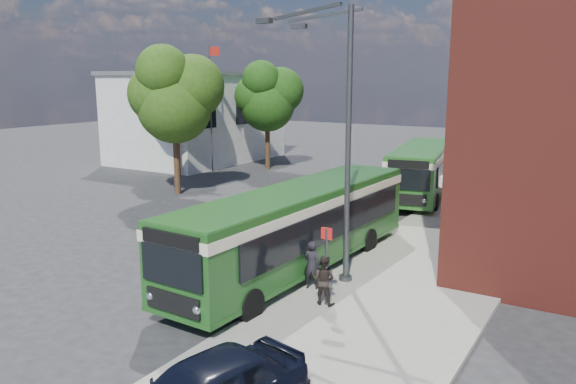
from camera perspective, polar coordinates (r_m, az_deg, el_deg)
The scene contains 14 objects.
ground at distance 23.33m, azimuth -3.67°, elevation -5.46°, with size 120.00×120.00×0.00m, color #27272A.
pavement at distance 27.74m, azimuth 18.19°, elevation -3.11°, with size 6.00×48.00×0.15m, color gray.
kerb_line at distance 28.55m, azimuth 12.23°, elevation -2.53°, with size 0.12×48.00×0.01m, color beige.
white_building at distance 47.70m, azimuth -9.19°, elevation 7.59°, with size 9.40×13.40×7.30m.
flagpole at distance 40.25m, azimuth -7.80°, elevation 8.75°, with size 0.95×0.10×9.00m.
street_lamp at distance 18.23m, azimuth 5.10°, elevation 5.13°, with size 2.96×2.38×9.00m.
bus_stop_sign at distance 16.68m, azimuth 3.91°, elevation -7.02°, with size 0.35×0.08×2.52m.
bus_front at distance 19.76m, azimuth 1.02°, elevation -3.05°, with size 3.07×12.56×3.02m.
bus_rear at distance 32.76m, azimuth 13.44°, elevation 2.47°, with size 4.24×10.19×3.02m.
pedestrian_a at distance 18.09m, azimuth 2.43°, elevation -7.39°, with size 0.58×0.38×1.59m, color black.
pedestrian_b at distance 16.93m, azimuth 3.63°, elevation -8.91°, with size 0.73×0.57×1.50m, color black.
tree_left at distance 33.48m, azimuth -11.48°, elevation 9.72°, with size 5.14×4.88×8.68m.
tree_mid at distance 39.68m, azimuth -11.38°, elevation 9.59°, with size 4.91×4.67×8.30m.
tree_right at distance 42.35m, azimuth -2.09°, elevation 9.72°, with size 4.79×4.55×8.09m.
Camera 1 is at (12.81, -18.27, 6.80)m, focal length 35.00 mm.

